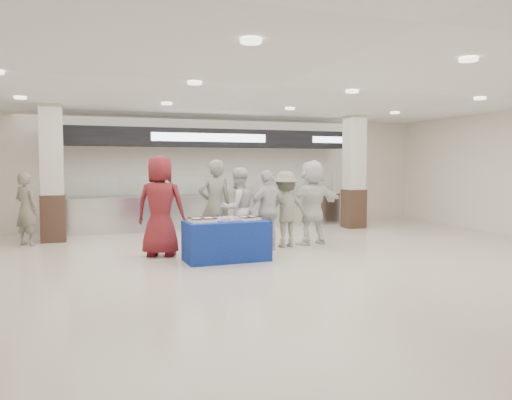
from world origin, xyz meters
name	(u,v)px	position (x,y,z in m)	size (l,w,h in m)	color
ground	(277,264)	(0.00, 0.00, 0.00)	(14.00, 14.00, 0.00)	beige
serving_line	(208,188)	(0.00, 5.40, 1.16)	(8.70, 0.85, 2.80)	silver
column_left	(52,176)	(-4.00, 4.20, 1.53)	(0.55, 0.55, 3.20)	#342017
column_right	(354,174)	(4.00, 4.20, 1.53)	(0.55, 0.55, 3.20)	#342017
display_table	(226,241)	(-0.79, 0.59, 0.38)	(1.55, 0.78, 0.75)	navy
sheet_cake_left	(202,219)	(-1.26, 0.56, 0.80)	(0.49, 0.40, 0.10)	white
sheet_cake_right	(248,218)	(-0.35, 0.64, 0.79)	(0.48, 0.43, 0.09)	white
cupcake_tray	(228,219)	(-0.75, 0.61, 0.79)	(0.55, 0.49, 0.07)	#B8B8BD
civilian_maroon	(161,206)	(-1.89, 1.47, 0.99)	(0.97, 0.63, 1.98)	maroon
soldier_a	(215,206)	(-0.73, 1.70, 0.95)	(0.70, 0.46, 1.91)	slate
chef_tall	(238,209)	(-0.25, 1.65, 0.87)	(0.85, 0.66, 1.75)	silver
chef_short	(268,210)	(0.35, 1.43, 0.85)	(0.99, 0.41, 1.70)	silver
soldier_b	(286,209)	(0.87, 1.71, 0.83)	(1.07, 0.62, 1.66)	slate
civilian_white	(312,202)	(1.57, 1.85, 0.96)	(1.77, 0.56, 1.91)	white
soldier_bg	(26,209)	(-4.53, 3.76, 0.82)	(0.60, 0.39, 1.64)	slate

